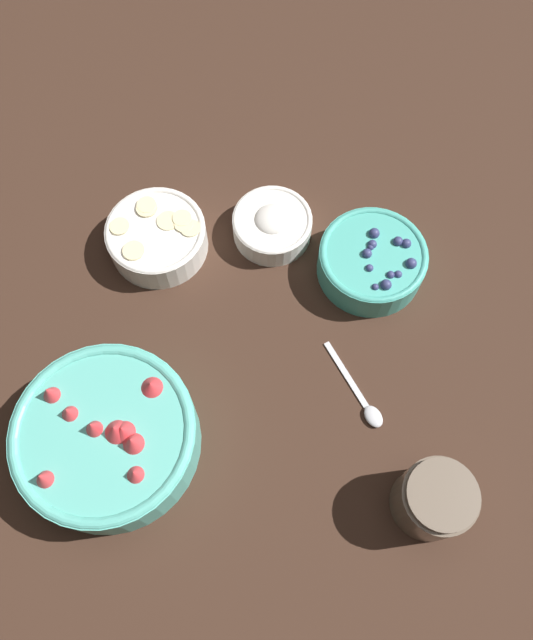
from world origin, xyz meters
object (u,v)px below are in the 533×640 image
jar_chocolate (433,500)px  bowl_blueberries (372,260)px  bowl_bananas (157,236)px  bowl_strawberries (107,436)px  bowl_cream (272,224)px

jar_chocolate → bowl_blueberries: bearing=-86.2°
bowl_blueberries → jar_chocolate: jar_chocolate is taller
bowl_blueberries → bowl_bananas: size_ratio=1.06×
bowl_bananas → jar_chocolate: bearing=129.2°
bowl_strawberries → bowl_bananas: 0.30m
bowl_strawberries → bowl_bananas: bearing=-102.4°
bowl_strawberries → jar_chocolate: size_ratio=2.52×
bowl_strawberries → bowl_blueberries: bearing=-148.6°
bowl_strawberries → bowl_blueberries: 0.44m
jar_chocolate → bowl_cream: bearing=-68.9°
bowl_blueberries → bowl_bananas: bearing=-12.2°
bowl_strawberries → jar_chocolate: (-0.40, 0.11, -0.00)m
bowl_strawberries → jar_chocolate: bowl_strawberries is taller
bowl_blueberries → bowl_cream: (0.14, -0.08, -0.01)m
bowl_strawberries → bowl_bananas: bowl_strawberries is taller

